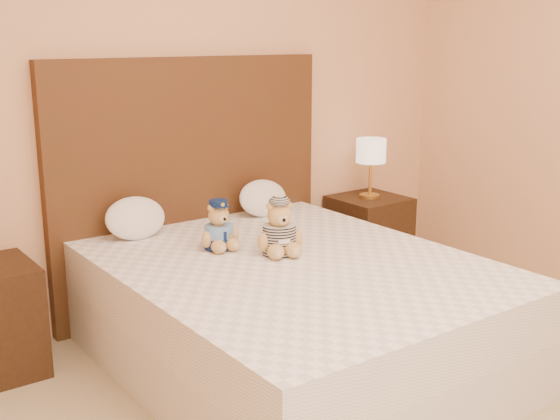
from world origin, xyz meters
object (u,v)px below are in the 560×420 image
object	(u,v)px
nightstand_right	(368,236)
lamp	(371,154)
teddy_prisoner	(279,227)
teddy_police	(219,225)
pillow_left	(135,216)
pillow_right	(263,196)
bed	(294,314)

from	to	relation	value
nightstand_right	lamp	size ratio (longest dim) A/B	1.38
teddy_prisoner	teddy_police	bearing A→B (deg)	146.32
teddy_prisoner	pillow_left	bearing A→B (deg)	141.47
nightstand_right	teddy_prisoner	xyz separation A→B (m)	(-1.24, -0.66, 0.41)
teddy_police	teddy_prisoner	xyz separation A→B (m)	(0.20, -0.25, 0.01)
teddy_police	pillow_right	bearing A→B (deg)	40.93
bed	teddy_police	xyz separation A→B (m)	(-0.19, 0.39, 0.40)
lamp	pillow_right	bearing A→B (deg)	178.00
nightstand_right	pillow_right	xyz separation A→B (m)	(-0.86, 0.03, 0.39)
bed	pillow_right	xyz separation A→B (m)	(0.39, 0.83, 0.39)
lamp	teddy_police	size ratio (longest dim) A/B	1.57
lamp	nightstand_right	bearing A→B (deg)	0.00
lamp	pillow_right	world-z (taller)	lamp
nightstand_right	teddy_police	size ratio (longest dim) A/B	2.17
teddy_police	pillow_left	distance (m)	0.51
bed	teddy_police	size ratio (longest dim) A/B	7.87
pillow_left	pillow_right	distance (m)	0.84
bed	teddy_prisoner	size ratio (longest dim) A/B	7.21
lamp	pillow_left	bearing A→B (deg)	178.99
pillow_left	nightstand_right	bearing A→B (deg)	-1.01
pillow_right	pillow_left	bearing A→B (deg)	180.00
lamp	teddy_prisoner	xyz separation A→B (m)	(-1.24, -0.66, -0.16)
teddy_police	teddy_prisoner	world-z (taller)	teddy_prisoner
lamp	pillow_right	distance (m)	0.88
bed	teddy_prisoner	xyz separation A→B (m)	(0.01, 0.14, 0.41)
teddy_police	teddy_prisoner	distance (m)	0.32
lamp	teddy_police	distance (m)	1.50
bed	pillow_left	size ratio (longest dim) A/B	5.84
teddy_police	teddy_prisoner	bearing A→B (deg)	-47.88
teddy_police	nightstand_right	bearing A→B (deg)	19.60
teddy_police	lamp	bearing A→B (deg)	19.60
pillow_left	pillow_right	size ratio (longest dim) A/B	1.03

